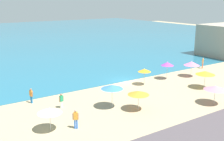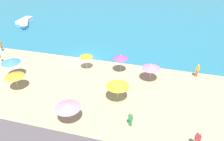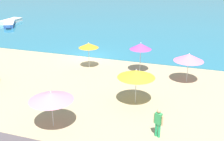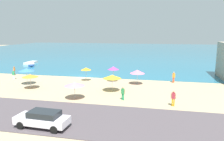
# 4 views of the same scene
# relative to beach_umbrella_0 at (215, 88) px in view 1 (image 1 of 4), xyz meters

# --- Properties ---
(ground_plane) EXTENTS (160.00, 160.00, 0.00)m
(ground_plane) POSITION_rel_beach_umbrella_0_xyz_m (-3.07, 12.45, -1.86)
(ground_plane) COLOR tan
(sea) EXTENTS (150.00, 110.00, 0.05)m
(sea) POSITION_rel_beach_umbrella_0_xyz_m (-3.07, 67.45, -1.84)
(sea) COLOR #246985
(sea) RESTS_ON ground_plane
(beach_umbrella_0) EXTENTS (2.48, 2.48, 2.15)m
(beach_umbrella_0) POSITION_rel_beach_umbrella_0_xyz_m (0.00, 0.00, 0.00)
(beach_umbrella_0) COLOR #B2B2B7
(beach_umbrella_0) RESTS_ON ground_plane
(beach_umbrella_1) EXTENTS (2.28, 2.28, 2.35)m
(beach_umbrella_1) POSITION_rel_beach_umbrella_0_xyz_m (6.64, 9.05, 0.14)
(beach_umbrella_1) COLOR #B2B2B7
(beach_umbrella_1) RESTS_ON ground_plane
(beach_umbrella_2) EXTENTS (2.22, 2.22, 2.16)m
(beach_umbrella_2) POSITION_rel_beach_umbrella_0_xyz_m (-8.04, 3.26, 0.02)
(beach_umbrella_2) COLOR #B2B2B7
(beach_umbrella_2) RESTS_ON ground_plane
(beach_umbrella_3) EXTENTS (1.86, 1.86, 2.59)m
(beach_umbrella_3) POSITION_rel_beach_umbrella_0_xyz_m (2.66, 10.02, 0.40)
(beach_umbrella_3) COLOR #B2B2B7
(beach_umbrella_3) RESTS_ON ground_plane
(beach_umbrella_4) EXTENTS (2.12, 2.12, 2.16)m
(beach_umbrella_4) POSITION_rel_beach_umbrella_0_xyz_m (-17.39, 3.82, 0.02)
(beach_umbrella_4) COLOR #B2B2B7
(beach_umbrella_4) RESTS_ON ground_plane
(beach_umbrella_5) EXTENTS (2.31, 2.31, 2.61)m
(beach_umbrella_5) POSITION_rel_beach_umbrella_0_xyz_m (-9.94, 5.31, 0.47)
(beach_umbrella_5) COLOR #B2B2B7
(beach_umbrella_5) RESTS_ON ground_plane
(beach_umbrella_6) EXTENTS (2.45, 2.45, 2.37)m
(beach_umbrella_6) POSITION_rel_beach_umbrella_0_xyz_m (3.71, 4.28, 0.20)
(beach_umbrella_6) COLOR #B2B2B7
(beach_umbrella_6) RESTS_ON ground_plane
(beach_umbrella_7) EXTENTS (1.73, 1.73, 2.31)m
(beach_umbrella_7) POSITION_rel_beach_umbrella_0_xyz_m (-1.87, 9.66, 0.17)
(beach_umbrella_7) COLOR #B2B2B7
(beach_umbrella_7) RESTS_ON ground_plane
(bather_0) EXTENTS (0.56, 0.29, 1.61)m
(bather_0) POSITION_rel_beach_umbrella_0_xyz_m (-14.42, 8.21, -0.96)
(bather_0) COLOR white
(bather_0) RESTS_ON ground_plane
(bather_1) EXTENTS (0.49, 0.38, 1.77)m
(bather_1) POSITION_rel_beach_umbrella_0_xyz_m (12.23, 11.46, -0.87)
(bather_1) COLOR #F9592D
(bather_1) RESTS_ON ground_plane
(bather_2) EXTENTS (0.51, 0.37, 1.81)m
(bather_2) POSITION_rel_beach_umbrella_0_xyz_m (-15.35, 2.98, -0.85)
(bather_2) COLOR blue
(bather_2) RESTS_ON ground_plane
(bather_3) EXTENTS (0.31, 0.55, 1.70)m
(bather_3) POSITION_rel_beach_umbrella_0_xyz_m (-16.60, 11.38, -0.91)
(bather_3) COLOR #2577BF
(bather_3) RESTS_ON ground_plane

